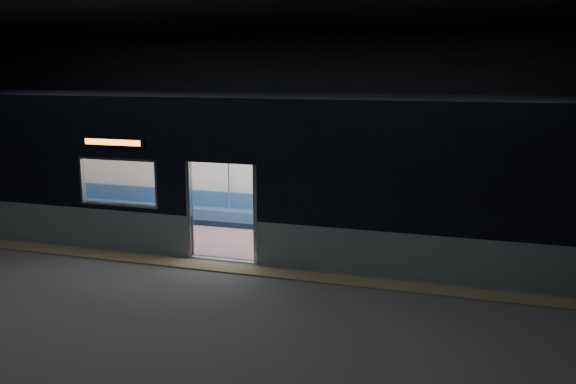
% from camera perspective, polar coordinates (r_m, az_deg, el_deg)
% --- Properties ---
extents(station_floor, '(24.00, 14.00, 0.01)m').
position_cam_1_polar(station_floor, '(11.92, -8.12, -7.83)').
color(station_floor, '#47494C').
rests_on(station_floor, ground).
extents(station_envelope, '(24.00, 14.00, 5.00)m').
position_cam_1_polar(station_envelope, '(11.27, -8.65, 10.07)').
color(station_envelope, black).
rests_on(station_envelope, station_floor).
extents(tactile_strip, '(22.80, 0.50, 0.03)m').
position_cam_1_polar(tactile_strip, '(12.39, -7.01, -6.96)').
color(tactile_strip, '#8C7F59').
rests_on(tactile_strip, station_floor).
extents(metro_car, '(18.00, 3.04, 3.35)m').
position_cam_1_polar(metro_car, '(13.75, -3.75, 2.79)').
color(metro_car, gray).
rests_on(metro_car, station_floor).
extents(passenger, '(0.44, 0.76, 1.48)m').
position_cam_1_polar(passenger, '(14.08, 10.95, -1.34)').
color(passenger, black).
rests_on(passenger, metro_car).
extents(handbag, '(0.41, 0.38, 0.17)m').
position_cam_1_polar(handbag, '(13.86, 10.94, -2.11)').
color(handbag, black).
rests_on(handbag, passenger).
extents(transit_map, '(0.89, 0.03, 0.58)m').
position_cam_1_polar(transit_map, '(14.49, 5.57, 1.58)').
color(transit_map, white).
rests_on(transit_map, metro_car).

